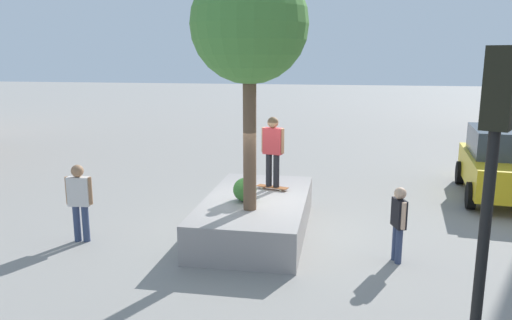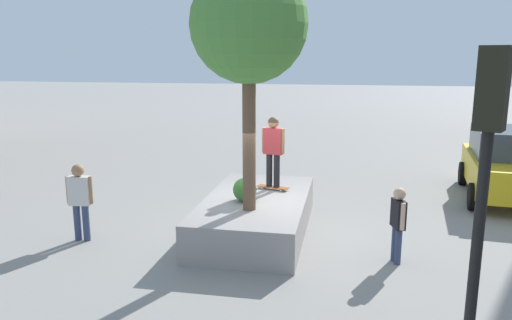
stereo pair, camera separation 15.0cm
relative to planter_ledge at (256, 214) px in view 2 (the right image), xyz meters
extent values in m
plane|color=gray|center=(0.10, 0.14, -0.41)|extent=(120.00, 120.00, 0.00)
cube|color=gray|center=(0.00, 0.00, 0.00)|extent=(4.48, 2.33, 0.83)
cylinder|color=brown|center=(0.89, 0.02, 2.02)|extent=(0.28, 0.28, 3.21)
sphere|color=#4C8C3D|center=(0.89, 0.02, 4.28)|extent=(2.39, 2.39, 2.39)
sphere|color=#3D7A33|center=(0.32, -0.20, 0.68)|extent=(0.54, 0.54, 0.54)
cube|color=brown|center=(-0.78, 0.28, 0.48)|extent=(0.43, 0.83, 0.02)
sphere|color=beige|center=(-0.79, 0.55, 0.44)|extent=(0.06, 0.06, 0.06)
sphere|color=beige|center=(-0.63, 0.50, 0.44)|extent=(0.06, 0.06, 0.06)
sphere|color=beige|center=(-0.94, 0.06, 0.44)|extent=(0.06, 0.06, 0.06)
sphere|color=beige|center=(-0.78, 0.01, 0.44)|extent=(0.06, 0.06, 0.06)
cylinder|color=black|center=(-0.81, 0.18, 0.90)|extent=(0.15, 0.15, 0.82)
cylinder|color=black|center=(-0.76, 0.37, 0.90)|extent=(0.15, 0.15, 0.82)
cube|color=#B23338|center=(-0.78, 0.28, 1.63)|extent=(0.30, 0.50, 0.64)
cylinder|color=#9E7251|center=(-0.84, 0.04, 1.65)|extent=(0.10, 0.10, 0.61)
cylinder|color=#9E7251|center=(-0.72, 0.51, 1.65)|extent=(0.10, 0.10, 0.61)
sphere|color=#9E7251|center=(-0.78, 0.28, 2.09)|extent=(0.27, 0.27, 0.27)
cube|color=gold|center=(-4.00, 6.48, 0.39)|extent=(4.51, 2.29, 0.87)
cube|color=#38424C|center=(-4.21, 6.50, 1.21)|extent=(2.59, 1.86, 0.78)
cylinder|color=black|center=(-2.72, 5.42, -0.04)|extent=(0.76, 0.30, 0.74)
cylinder|color=black|center=(-5.48, 5.73, -0.04)|extent=(0.76, 0.30, 0.74)
cylinder|color=black|center=(5.53, 3.47, 1.25)|extent=(0.12, 0.12, 3.33)
cube|color=black|center=(5.53, 3.47, 3.34)|extent=(0.34, 0.36, 0.85)
sphere|color=red|center=(5.40, 3.54, 3.59)|extent=(0.14, 0.14, 0.14)
sphere|color=gold|center=(5.40, 3.54, 3.31)|extent=(0.14, 0.14, 0.14)
sphere|color=green|center=(5.40, 3.54, 3.03)|extent=(0.14, 0.14, 0.14)
cylinder|color=navy|center=(1.15, 3.07, -0.05)|extent=(0.13, 0.13, 0.73)
cylinder|color=navy|center=(1.32, 3.12, -0.05)|extent=(0.13, 0.13, 0.73)
cube|color=black|center=(1.23, 3.10, 0.61)|extent=(0.45, 0.28, 0.57)
cylinder|color=#D8AD8C|center=(1.02, 3.04, 0.63)|extent=(0.09, 0.09, 0.54)
cylinder|color=#D8AD8C|center=(1.44, 3.16, 0.63)|extent=(0.09, 0.09, 0.54)
sphere|color=#D8AD8C|center=(1.23, 3.10, 1.02)|extent=(0.24, 0.24, 0.24)
cylinder|color=navy|center=(1.32, -3.82, 0.00)|extent=(0.15, 0.15, 0.83)
cylinder|color=navy|center=(1.29, -3.62, 0.00)|extent=(0.15, 0.15, 0.83)
cube|color=silver|center=(1.31, -3.72, 0.74)|extent=(0.26, 0.49, 0.65)
cylinder|color=#9E7251|center=(1.34, -3.97, 0.76)|extent=(0.10, 0.10, 0.62)
cylinder|color=#9E7251|center=(1.28, -3.48, 0.76)|extent=(0.10, 0.10, 0.62)
sphere|color=#9E7251|center=(1.31, -3.72, 1.21)|extent=(0.27, 0.27, 0.27)
camera|label=1|loc=(10.88, 1.92, 3.67)|focal=34.52mm
camera|label=2|loc=(10.86, 2.06, 3.67)|focal=34.52mm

